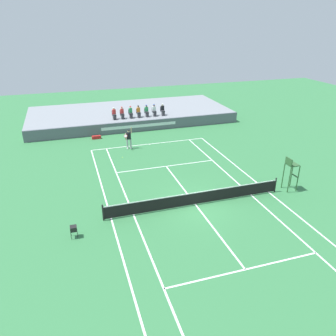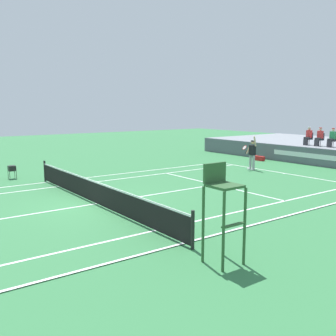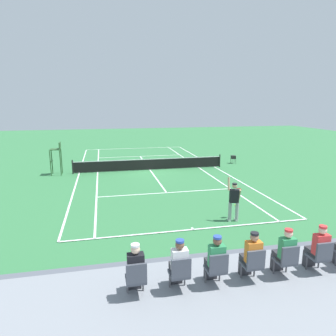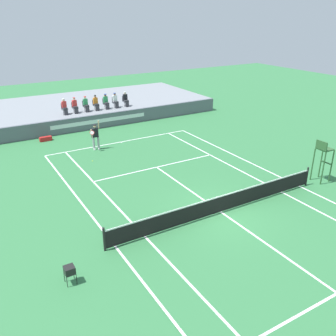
{
  "view_description": "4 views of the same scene",
  "coord_description": "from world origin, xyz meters",
  "px_view_note": "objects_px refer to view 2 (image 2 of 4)",
  "views": [
    {
      "loc": [
        -7.34,
        -17.17,
        11.09
      ],
      "look_at": [
        -0.62,
        3.98,
        1.0
      ],
      "focal_mm": 35.36,
      "sensor_mm": 36.0,
      "label": 1
    },
    {
      "loc": [
        13.44,
        -6.3,
        3.76
      ],
      "look_at": [
        -0.62,
        3.98,
        1.0
      ],
      "focal_mm": 40.78,
      "sensor_mm": 36.0,
      "label": 2
    },
    {
      "loc": [
        3.62,
        23.42,
        5.34
      ],
      "look_at": [
        -0.62,
        3.98,
        1.0
      ],
      "focal_mm": 32.26,
      "sensor_mm": 36.0,
      "label": 3
    },
    {
      "loc": [
        -10.02,
        -11.89,
        8.94
      ],
      "look_at": [
        -0.62,
        3.98,
        1.0
      ],
      "focal_mm": 39.16,
      "sensor_mm": 36.0,
      "label": 4
    }
  ],
  "objects_px": {
    "spectator_seated_1": "(319,137)",
    "tennis_ball": "(217,170)",
    "spectator_seated_2": "(332,138)",
    "umpire_chair": "(222,201)",
    "equipment_bag": "(259,158)",
    "spectator_seated_0": "(308,136)",
    "ball_hopper": "(12,168)",
    "tennis_player": "(252,154)"
  },
  "relations": [
    {
      "from": "equipment_bag",
      "to": "ball_hopper",
      "type": "xyz_separation_m",
      "value": [
        -3.04,
        -16.23,
        0.41
      ]
    },
    {
      "from": "tennis_player",
      "to": "tennis_ball",
      "type": "relative_size",
      "value": 30.63
    },
    {
      "from": "umpire_chair",
      "to": "equipment_bag",
      "type": "bearing_deg",
      "value": 127.85
    },
    {
      "from": "spectator_seated_1",
      "to": "equipment_bag",
      "type": "relative_size",
      "value": 1.39
    },
    {
      "from": "spectator_seated_2",
      "to": "equipment_bag",
      "type": "height_order",
      "value": "spectator_seated_2"
    },
    {
      "from": "spectator_seated_0",
      "to": "tennis_player",
      "type": "xyz_separation_m",
      "value": [
        0.3,
        -6.13,
        -0.78
      ]
    },
    {
      "from": "tennis_player",
      "to": "tennis_ball",
      "type": "height_order",
      "value": "tennis_player"
    },
    {
      "from": "spectator_seated_1",
      "to": "spectator_seated_2",
      "type": "xyz_separation_m",
      "value": [
        0.93,
        0.0,
        0.0
      ]
    },
    {
      "from": "spectator_seated_0",
      "to": "ball_hopper",
      "type": "distance_m",
      "value": 19.44
    },
    {
      "from": "spectator_seated_2",
      "to": "equipment_bag",
      "type": "relative_size",
      "value": 1.39
    },
    {
      "from": "spectator_seated_1",
      "to": "ball_hopper",
      "type": "relative_size",
      "value": 1.81
    },
    {
      "from": "spectator_seated_1",
      "to": "equipment_bag",
      "type": "distance_m",
      "value": 4.3
    },
    {
      "from": "spectator_seated_1",
      "to": "spectator_seated_2",
      "type": "height_order",
      "value": "same"
    },
    {
      "from": "spectator_seated_1",
      "to": "tennis_player",
      "type": "distance_m",
      "value": 6.2
    },
    {
      "from": "spectator_seated_1",
      "to": "tennis_player",
      "type": "xyz_separation_m",
      "value": [
        -0.57,
        -6.13,
        -0.78
      ]
    },
    {
      "from": "tennis_ball",
      "to": "umpire_chair",
      "type": "relative_size",
      "value": 0.03
    },
    {
      "from": "spectator_seated_2",
      "to": "umpire_chair",
      "type": "distance_m",
      "value": 19.06
    },
    {
      "from": "spectator_seated_1",
      "to": "tennis_ball",
      "type": "xyz_separation_m",
      "value": [
        -1.57,
        -8.09,
        -1.74
      ]
    },
    {
      "from": "spectator_seated_1",
      "to": "spectator_seated_2",
      "type": "bearing_deg",
      "value": 0.0
    },
    {
      "from": "spectator_seated_0",
      "to": "spectator_seated_2",
      "type": "relative_size",
      "value": 1.0
    },
    {
      "from": "spectator_seated_2",
      "to": "spectator_seated_0",
      "type": "bearing_deg",
      "value": 180.0
    },
    {
      "from": "umpire_chair",
      "to": "equipment_bag",
      "type": "relative_size",
      "value": 2.68
    },
    {
      "from": "spectator_seated_0",
      "to": "tennis_player",
      "type": "relative_size",
      "value": 0.61
    },
    {
      "from": "tennis_ball",
      "to": "umpire_chair",
      "type": "xyz_separation_m",
      "value": [
        10.1,
        -9.39,
        1.52
      ]
    },
    {
      "from": "equipment_bag",
      "to": "spectator_seated_0",
      "type": "bearing_deg",
      "value": 46.6
    },
    {
      "from": "equipment_bag",
      "to": "ball_hopper",
      "type": "height_order",
      "value": "ball_hopper"
    },
    {
      "from": "spectator_seated_1",
      "to": "spectator_seated_2",
      "type": "relative_size",
      "value": 1.0
    },
    {
      "from": "umpire_chair",
      "to": "ball_hopper",
      "type": "distance_m",
      "value": 14.81
    },
    {
      "from": "umpire_chair",
      "to": "ball_hopper",
      "type": "height_order",
      "value": "umpire_chair"
    },
    {
      "from": "tennis_player",
      "to": "ball_hopper",
      "type": "relative_size",
      "value": 2.98
    },
    {
      "from": "tennis_player",
      "to": "umpire_chair",
      "type": "xyz_separation_m",
      "value": [
        9.09,
        -11.35,
        0.56
      ]
    },
    {
      "from": "spectator_seated_0",
      "to": "tennis_player",
      "type": "bearing_deg",
      "value": -87.23
    },
    {
      "from": "tennis_player",
      "to": "spectator_seated_2",
      "type": "bearing_deg",
      "value": 76.29
    },
    {
      "from": "tennis_ball",
      "to": "ball_hopper",
      "type": "xyz_separation_m",
      "value": [
        -4.63,
        -10.57,
        0.54
      ]
    },
    {
      "from": "spectator_seated_0",
      "to": "ball_hopper",
      "type": "height_order",
      "value": "spectator_seated_0"
    },
    {
      "from": "spectator_seated_2",
      "to": "equipment_bag",
      "type": "bearing_deg",
      "value": -149.27
    },
    {
      "from": "spectator_seated_0",
      "to": "tennis_ball",
      "type": "relative_size",
      "value": 18.6
    },
    {
      "from": "spectator_seated_1",
      "to": "equipment_bag",
      "type": "xyz_separation_m",
      "value": [
        -3.16,
        -2.43,
        -1.61
      ]
    },
    {
      "from": "spectator_seated_1",
      "to": "tennis_player",
      "type": "bearing_deg",
      "value": -95.28
    },
    {
      "from": "spectator_seated_0",
      "to": "umpire_chair",
      "type": "xyz_separation_m",
      "value": [
        9.39,
        -17.48,
        -0.22
      ]
    },
    {
      "from": "umpire_chair",
      "to": "spectator_seated_0",
      "type": "bearing_deg",
      "value": 118.25
    },
    {
      "from": "spectator_seated_1",
      "to": "umpire_chair",
      "type": "height_order",
      "value": "umpire_chair"
    }
  ]
}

